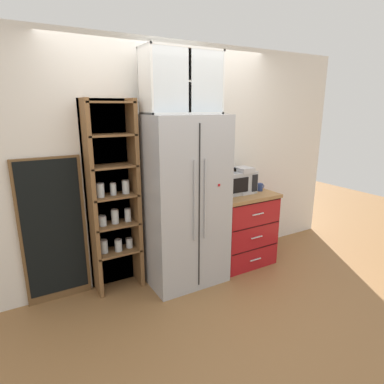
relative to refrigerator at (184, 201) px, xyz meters
name	(u,v)px	position (x,y,z in m)	size (l,w,h in m)	color
ground_plane	(186,279)	(0.00, -0.04, -0.90)	(10.64, 10.64, 0.00)	olive
wall_back_cream	(168,162)	(0.00, 0.36, 0.37)	(4.94, 0.10, 2.55)	silver
refrigerator	(184,201)	(0.00, 0.00, 0.00)	(0.82, 0.65, 1.80)	#ADAFB5
pantry_shelf_column	(113,198)	(-0.69, 0.25, 0.08)	(0.52, 0.29, 1.96)	brown
counter_cabinet	(241,227)	(0.80, 0.02, -0.46)	(0.74, 0.61, 0.88)	#A8161C
microwave	(235,182)	(0.73, 0.07, 0.11)	(0.44, 0.33, 0.26)	#ADAFB5
coffee_maker	(242,180)	(0.80, 0.03, 0.14)	(0.17, 0.20, 0.31)	#B7B7BC
mug_navy	(260,187)	(1.05, -0.01, 0.03)	(0.11, 0.08, 0.09)	navy
mug_red	(245,190)	(0.80, -0.04, 0.03)	(0.12, 0.09, 0.10)	red
bottle_clear	(243,183)	(0.80, 0.01, 0.10)	(0.06, 0.06, 0.27)	silver
bottle_amber	(245,183)	(0.80, -0.02, 0.11)	(0.06, 0.06, 0.29)	brown
upper_cabinet	(181,82)	(0.00, 0.05, 1.20)	(0.79, 0.32, 0.61)	silver
chalkboard_menu	(54,231)	(-1.27, 0.29, -0.18)	(0.60, 0.04, 1.43)	brown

